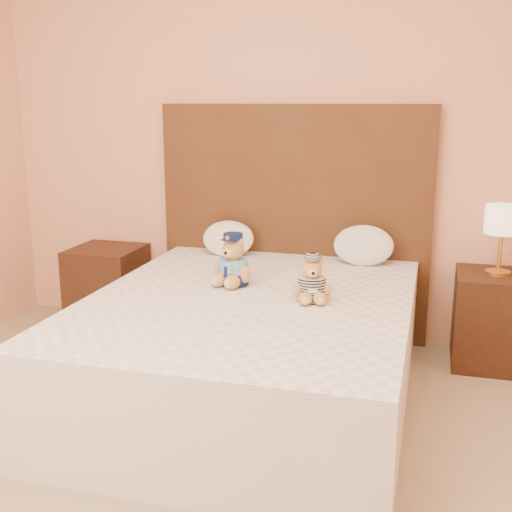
{
  "coord_description": "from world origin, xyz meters",
  "views": [
    {
      "loc": [
        0.87,
        -1.79,
        1.52
      ],
      "look_at": [
        -0.04,
        1.45,
        0.7
      ],
      "focal_mm": 45.0,
      "sensor_mm": 36.0,
      "label": 1
    }
  ],
  "objects": [
    {
      "name": "pillow_left",
      "position": [
        -0.39,
        2.03,
        0.67
      ],
      "size": [
        0.34,
        0.22,
        0.24
      ],
      "primitive_type": "ellipsoid",
      "color": "white",
      "rests_on": "bed"
    },
    {
      "name": "teddy_police",
      "position": [
        -0.15,
        1.39,
        0.69
      ],
      "size": [
        0.3,
        0.29,
        0.28
      ],
      "primitive_type": null,
      "rotation": [
        0.0,
        0.0,
        -0.28
      ],
      "color": "#AE7744",
      "rests_on": "bed"
    },
    {
      "name": "bed",
      "position": [
        0.0,
        1.2,
        0.28
      ],
      "size": [
        1.6,
        2.0,
        0.55
      ],
      "color": "white",
      "rests_on": "ground"
    },
    {
      "name": "headboard",
      "position": [
        0.0,
        2.21,
        0.75
      ],
      "size": [
        1.75,
        0.08,
        1.5
      ],
      "primitive_type": "cube",
      "color": "#482F15",
      "rests_on": "ground"
    },
    {
      "name": "nightstand_right",
      "position": [
        1.25,
        2.0,
        0.28
      ],
      "size": [
        0.45,
        0.45,
        0.55
      ],
      "primitive_type": "cube",
      "color": "#371E11",
      "rests_on": "ground"
    },
    {
      "name": "teddy_prisoner",
      "position": [
        0.32,
        1.21,
        0.66
      ],
      "size": [
        0.25,
        0.24,
        0.23
      ],
      "primitive_type": null,
      "rotation": [
        0.0,
        0.0,
        0.26
      ],
      "color": "#AE7744",
      "rests_on": "bed"
    },
    {
      "name": "pillow_right",
      "position": [
        0.48,
        2.03,
        0.68
      ],
      "size": [
        0.36,
        0.23,
        0.26
      ],
      "primitive_type": "ellipsoid",
      "color": "white",
      "rests_on": "bed"
    },
    {
      "name": "lamp",
      "position": [
        1.25,
        2.0,
        0.85
      ],
      "size": [
        0.2,
        0.2,
        0.4
      ],
      "color": "gold",
      "rests_on": "nightstand_right"
    },
    {
      "name": "room_walls",
      "position": [
        0.0,
        0.46,
        1.81
      ],
      "size": [
        4.04,
        4.52,
        2.72
      ],
      "color": "#EBA380",
      "rests_on": "ground"
    },
    {
      "name": "nightstand_left",
      "position": [
        -1.25,
        2.0,
        0.28
      ],
      "size": [
        0.45,
        0.45,
        0.55
      ],
      "primitive_type": "cube",
      "color": "#371E11",
      "rests_on": "ground"
    }
  ]
}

